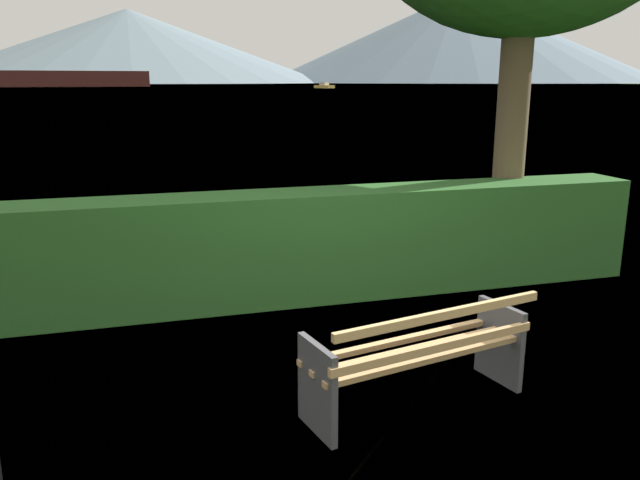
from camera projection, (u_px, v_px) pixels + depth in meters
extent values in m
plane|color=#4C6B33|center=(413.00, 403.00, 4.96)|extent=(1400.00, 1400.00, 0.00)
plane|color=#6B8EA3|center=(134.00, 85.00, 290.87)|extent=(620.00, 620.00, 0.00)
cube|color=tan|center=(430.00, 359.00, 4.69)|extent=(1.76, 0.43, 0.04)
cube|color=tan|center=(415.00, 349.00, 4.85)|extent=(1.76, 0.43, 0.04)
cube|color=tan|center=(400.00, 341.00, 5.01)|extent=(1.76, 0.43, 0.04)
cube|color=tan|center=(437.00, 347.00, 4.59)|extent=(1.76, 0.41, 0.06)
cube|color=tan|center=(443.00, 315.00, 4.49)|extent=(1.76, 0.41, 0.06)
cube|color=#4C4C51|center=(317.00, 389.00, 4.47)|extent=(0.15, 0.51, 0.68)
cube|color=#4C4C51|center=(500.00, 343.00, 5.25)|extent=(0.15, 0.51, 0.68)
cube|color=#285B23|center=(318.00, 244.00, 7.27)|extent=(7.86, 0.70, 1.24)
cylinder|color=brown|center=(511.00, 134.00, 8.06)|extent=(0.39, 0.39, 3.57)
cube|color=#471E19|center=(2.00, 79.00, 222.11)|extent=(99.90, 25.88, 5.60)
cube|color=gold|center=(324.00, 87.00, 191.02)|extent=(5.00, 7.35, 0.88)
cube|color=beige|center=(324.00, 84.00, 190.81)|extent=(2.59, 2.98, 0.84)
cone|color=slate|center=(129.00, 46.00, 522.21)|extent=(328.04, 328.04, 58.59)
cone|color=slate|center=(457.00, 39.00, 578.07)|extent=(351.30, 351.30, 77.88)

